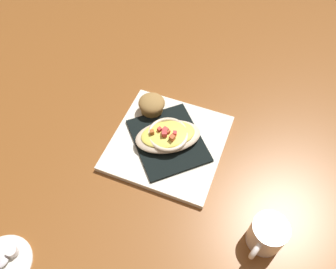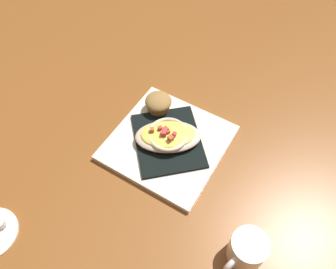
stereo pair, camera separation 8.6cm
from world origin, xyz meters
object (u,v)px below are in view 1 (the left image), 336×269
Objects in this scene: coffee_mug at (266,235)px; creamer_cup_0 at (12,251)px; muffin at (152,105)px; creamer_saucer at (3,263)px; gratin_dish at (168,136)px; square_plate at (168,143)px.

coffee_mug reaches higher than creamer_cup_0.
creamer_saucer is (0.17, 0.48, -0.04)m from muffin.
gratin_dish is 1.62× the size of creamer_saucer.
muffin is 0.49m from creamer_cup_0.
muffin is 0.51m from creamer_saucer.
coffee_mug reaches higher than gratin_dish.
creamer_cup_0 is (0.23, 0.37, 0.01)m from square_plate.
square_plate is at bearing -33.07° from coffee_mug.
coffee_mug is (-0.35, 0.27, -0.01)m from muffin.
creamer_saucer is 5.10× the size of creamer_cup_0.
creamer_cup_0 reaches higher than creamer_saucer.
muffin is 3.03× the size of creamer_cup_0.
creamer_saucer is (0.24, 0.40, -0.04)m from gratin_dish.
square_plate is 1.44× the size of gratin_dish.
creamer_cup_0 is (0.51, 0.19, -0.02)m from coffee_mug.
muffin reaches higher than creamer_saucer.
creamer_cup_0 is at bearing 58.31° from gratin_dish.
creamer_cup_0 reaches higher than square_plate.
creamer_saucer is (0.24, 0.40, -0.00)m from square_plate.
muffin is at bearing -36.97° from coffee_mug.
gratin_dish is 0.44m from creamer_cup_0.
coffee_mug is at bearing 143.03° from muffin.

